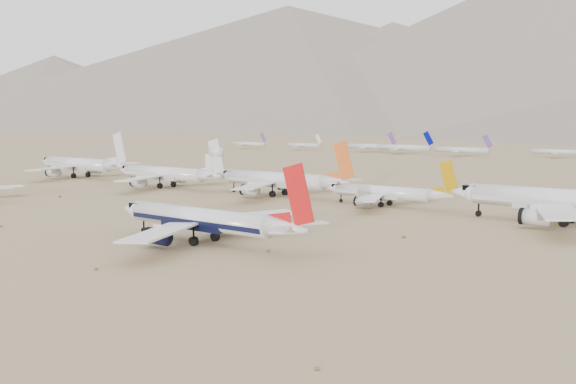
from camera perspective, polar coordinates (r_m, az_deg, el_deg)
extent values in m
plane|color=#937755|center=(139.40, -9.98, -4.12)|extent=(7000.00, 7000.00, 0.00)
cylinder|color=white|center=(133.72, -7.93, -2.33)|extent=(37.31, 4.41, 4.41)
cube|color=black|center=(133.81, -7.92, -2.56)|extent=(36.57, 4.48, 0.99)
sphere|color=white|center=(147.51, -13.01, -1.61)|extent=(4.41, 4.41, 4.41)
cube|color=black|center=(147.86, -13.18, -1.12)|extent=(3.09, 2.87, 1.10)
cone|color=white|center=(118.48, -0.08, -3.24)|extent=(9.33, 4.41, 4.41)
cube|color=white|center=(123.01, -11.34, -3.53)|extent=(14.41, 22.71, 0.69)
cube|color=white|center=(113.95, -0.69, -3.35)|extent=(5.92, 7.74, 0.26)
cylinder|color=black|center=(129.57, -11.45, -3.92)|extent=(5.18, 3.18, 3.18)
cube|color=white|center=(141.29, -3.30, -2.12)|extent=(14.41, 22.71, 0.69)
cube|color=white|center=(120.70, 1.85, -2.80)|extent=(5.92, 7.74, 0.26)
cylinder|color=black|center=(142.04, -5.85, -2.91)|extent=(5.18, 3.18, 3.18)
cube|color=red|center=(116.00, 0.93, -0.24)|extent=(7.07, 0.35, 11.65)
cylinder|color=black|center=(147.34, -12.69, -3.35)|extent=(1.32, 0.55, 1.32)
cylinder|color=black|center=(131.21, -8.39, -4.34)|extent=(1.85, 1.10, 1.85)
cylinder|color=black|center=(135.48, -6.50, -3.97)|extent=(1.85, 1.10, 1.85)
cube|color=white|center=(213.44, -23.92, 0.29)|extent=(4.38, 5.73, 0.20)
cylinder|color=white|center=(168.92, 23.11, -0.61)|extent=(43.62, 5.29, 5.29)
cube|color=silver|center=(169.00, 23.10, -0.84)|extent=(42.75, 5.37, 1.19)
sphere|color=white|center=(175.59, 16.22, -0.10)|extent=(5.29, 5.29, 5.29)
cube|color=black|center=(175.73, 16.00, 0.39)|extent=(3.70, 3.44, 1.32)
cube|color=white|center=(153.43, 22.86, -1.62)|extent=(16.85, 26.55, 0.82)
cylinder|color=silver|center=(159.66, 21.24, -2.12)|extent=(6.06, 3.81, 3.81)
cylinder|color=silver|center=(180.29, 23.19, -1.26)|extent=(6.06, 3.81, 3.81)
cylinder|color=black|center=(175.78, 16.57, -1.84)|extent=(1.59, 0.66, 1.59)
cylinder|color=black|center=(165.57, 23.32, -2.49)|extent=(2.22, 1.32, 2.22)
cylinder|color=black|center=(172.68, 23.94, -2.17)|extent=(2.22, 1.32, 2.22)
cylinder|color=white|center=(190.13, 8.33, 0.01)|extent=(30.19, 3.67, 3.67)
cube|color=silver|center=(190.18, 8.32, -0.13)|extent=(29.59, 3.72, 0.83)
sphere|color=white|center=(197.91, 4.52, 0.31)|extent=(3.67, 3.67, 3.67)
cube|color=black|center=(198.11, 4.39, 0.61)|extent=(2.57, 2.39, 0.92)
cone|color=white|center=(181.75, 13.46, -0.31)|extent=(7.55, 3.67, 3.67)
cube|color=white|center=(179.88, 7.30, -0.54)|extent=(11.66, 18.38, 0.57)
cube|color=white|center=(177.94, 13.43, -0.30)|extent=(4.79, 6.27, 0.22)
cylinder|color=silver|center=(184.82, 6.72, -0.87)|extent=(4.19, 2.64, 2.64)
cube|color=white|center=(198.42, 10.42, 0.05)|extent=(11.66, 18.38, 0.57)
cube|color=white|center=(184.28, 14.32, -0.10)|extent=(4.79, 6.27, 0.22)
cylinder|color=silver|center=(197.69, 8.96, -0.42)|extent=(4.19, 2.64, 2.64)
cube|color=#CA9508|center=(180.38, 14.11, 1.29)|extent=(5.72, 0.29, 9.43)
cylinder|color=black|center=(197.84, 4.73, -0.76)|extent=(1.10, 0.46, 1.10)
cylinder|color=black|center=(187.71, 8.26, -1.13)|extent=(1.54, 0.92, 1.54)
cylinder|color=black|center=(192.17, 9.01, -0.97)|extent=(1.54, 0.92, 1.54)
cylinder|color=white|center=(213.71, -1.18, 1.15)|extent=(39.49, 4.83, 4.83)
cube|color=silver|center=(213.77, -1.18, 0.98)|extent=(38.70, 4.90, 1.09)
sphere|color=white|center=(226.57, -5.07, 1.42)|extent=(4.83, 4.83, 4.83)
cube|color=black|center=(226.95, -5.21, 1.77)|extent=(3.38, 3.14, 1.21)
cone|color=white|center=(199.33, 4.30, 0.85)|extent=(9.87, 4.83, 4.83)
cube|color=white|center=(201.19, -2.99, 0.56)|extent=(15.25, 24.03, 0.74)
cube|color=white|center=(194.43, 4.03, 0.89)|extent=(6.27, 8.20, 0.29)
cylinder|color=silver|center=(207.96, -3.34, 0.15)|extent=(5.48, 3.48, 3.48)
cube|color=white|center=(222.96, 1.68, 1.15)|extent=(15.25, 24.03, 0.74)
cube|color=white|center=(202.06, 5.46, 1.08)|extent=(6.27, 8.20, 0.29)
cylinder|color=silver|center=(223.00, -0.04, 0.59)|extent=(5.48, 3.48, 3.48)
cube|color=orange|center=(197.29, 4.98, 2.78)|extent=(7.48, 0.39, 12.33)
cylinder|color=black|center=(226.24, -4.83, 0.19)|extent=(1.45, 0.60, 1.45)
cylinder|color=black|center=(210.54, -1.40, -0.18)|extent=(2.03, 1.21, 2.03)
cylinder|color=black|center=(215.79, -0.27, -0.01)|extent=(2.03, 1.21, 2.03)
cylinder|color=white|center=(243.91, -11.01, 1.67)|extent=(39.65, 4.75, 4.75)
cube|color=silver|center=(243.96, -11.00, 1.53)|extent=(38.85, 4.82, 1.07)
sphere|color=white|center=(259.10, -13.91, 1.87)|extent=(4.75, 4.75, 4.75)
cube|color=black|center=(259.56, -14.01, 2.17)|extent=(3.32, 3.09, 1.19)
cone|color=white|center=(226.11, -6.90, 1.46)|extent=(9.91, 4.75, 4.75)
cube|color=white|center=(232.69, -13.08, 1.19)|extent=(15.31, 24.13, 0.74)
cube|color=white|center=(221.48, -7.38, 1.50)|extent=(6.29, 8.23, 0.28)
cylinder|color=silver|center=(239.57, -13.09, 0.82)|extent=(5.51, 3.42, 3.42)
cube|color=white|center=(251.16, -8.15, 1.67)|extent=(15.31, 24.13, 0.74)
cube|color=white|center=(227.99, -5.75, 1.67)|extent=(6.29, 8.23, 0.28)
cylinder|color=silver|center=(252.31, -9.66, 1.17)|extent=(5.51, 3.42, 3.42)
cube|color=white|center=(223.70, -6.42, 3.17)|extent=(7.51, 0.38, 12.38)
cylinder|color=white|center=(223.42, -6.38, 3.56)|extent=(4.96, 3.08, 3.08)
cylinder|color=black|center=(258.58, -13.71, 0.81)|extent=(1.42, 0.59, 1.42)
cylinder|color=black|center=(240.91, -11.32, 0.54)|extent=(1.99, 1.19, 1.99)
cylinder|color=black|center=(245.29, -10.15, 0.67)|extent=(1.99, 1.19, 1.99)
cylinder|color=white|center=(296.16, -18.16, 2.40)|extent=(42.41, 5.21, 5.21)
cube|color=silver|center=(296.20, -18.16, 2.27)|extent=(41.56, 5.29, 1.17)
sphere|color=white|center=(313.90, -20.34, 2.53)|extent=(5.21, 5.21, 5.21)
cube|color=black|center=(314.48, -20.43, 2.79)|extent=(3.65, 3.39, 1.30)
cone|color=white|center=(274.88, -15.09, 2.29)|extent=(10.60, 5.21, 5.21)
cube|color=white|center=(285.33, -20.27, 1.99)|extent=(16.38, 25.81, 0.80)
cube|color=white|center=(270.25, -15.65, 2.34)|extent=(6.73, 8.80, 0.31)
cylinder|color=silver|center=(292.62, -20.10, 1.64)|extent=(5.89, 3.75, 3.75)
cube|color=white|center=(302.23, -15.46, 2.39)|extent=(16.38, 25.81, 0.80)
cube|color=white|center=(276.20, -14.02, 2.47)|extent=(6.73, 8.80, 0.31)
cylinder|color=silver|center=(304.31, -16.75, 1.93)|extent=(5.89, 3.75, 3.75)
cube|color=white|center=(272.13, -14.76, 3.81)|extent=(8.04, 0.42, 13.24)
cylinder|color=black|center=(313.17, -20.18, 1.57)|extent=(1.56, 0.65, 1.56)
cylinder|color=black|center=(293.03, -18.52, 1.38)|extent=(2.19, 1.30, 2.19)
cylinder|color=black|center=(297.13, -17.36, 1.49)|extent=(2.19, 1.30, 2.19)
cylinder|color=silver|center=(560.00, -3.54, 4.29)|extent=(35.49, 3.51, 3.51)
cube|color=#633B92|center=(548.95, -2.23, 4.87)|extent=(7.07, 0.35, 8.90)
cube|color=silver|center=(553.15, -4.17, 4.20)|extent=(9.35, 16.34, 0.35)
cube|color=silver|center=(566.96, -2.93, 4.27)|extent=(9.35, 16.34, 0.35)
cylinder|color=silver|center=(536.17, 1.35, 4.19)|extent=(33.05, 3.27, 3.27)
cube|color=white|center=(526.92, 2.72, 4.75)|extent=(6.58, 0.33, 8.29)
cube|color=silver|center=(529.33, 0.80, 4.11)|extent=(8.71, 15.22, 0.33)
cube|color=silver|center=(543.10, 1.89, 4.17)|extent=(8.71, 15.22, 0.33)
cylinder|color=silver|center=(508.43, 7.35, 4.05)|extent=(39.78, 3.93, 3.93)
cube|color=#633B92|center=(499.00, 9.22, 4.74)|extent=(7.92, 0.39, 9.98)
cube|color=silver|center=(499.61, 6.75, 3.95)|extent=(10.48, 18.31, 0.39)
cube|color=silver|center=(517.36, 7.93, 4.02)|extent=(10.48, 18.31, 0.39)
cylinder|color=silver|center=(486.69, 10.19, 3.92)|extent=(43.03, 4.25, 4.25)
cube|color=#01067C|center=(477.42, 12.37, 4.68)|extent=(8.57, 0.43, 10.79)
cube|color=silver|center=(476.88, 9.57, 3.80)|extent=(11.34, 19.81, 0.43)
cube|color=silver|center=(496.61, 10.79, 3.88)|extent=(11.34, 19.81, 0.43)
cylinder|color=silver|center=(462.23, 15.18, 3.63)|extent=(38.31, 3.79, 3.79)
cube|color=#633B92|center=(455.38, 17.31, 4.33)|extent=(7.63, 0.38, 9.61)
cube|color=silver|center=(453.12, 14.70, 3.52)|extent=(10.09, 17.64, 0.38)
cube|color=silver|center=(471.42, 15.64, 3.60)|extent=(10.09, 17.64, 0.38)
cylinder|color=silver|center=(463.24, 22.81, 3.32)|extent=(32.14, 3.18, 3.18)
cube|color=silver|center=(455.23, 22.53, 3.23)|extent=(8.47, 14.80, 0.32)
cube|color=silver|center=(471.29, 23.07, 3.30)|extent=(8.47, 14.80, 0.32)
cone|color=slate|center=(3206.56, -20.00, 8.50)|extent=(2048.00, 2048.00, 320.00)
cone|color=slate|center=(2572.14, -13.60, 8.63)|extent=(1456.00, 1456.00, 260.00)
cone|color=slate|center=(2298.25, -0.03, 11.08)|extent=(3024.00, 3024.00, 420.00)
cone|color=slate|center=(1886.15, 9.20, 10.18)|extent=(1800.00, 1800.00, 300.00)
cone|color=slate|center=(1996.80, -15.77, 7.23)|extent=(1080.00, 1080.00, 120.00)
cone|color=slate|center=(1436.65, 3.81, 7.34)|extent=(855.00, 855.00, 95.00)
ellipsoid|color=brown|center=(223.01, -19.62, -0.35)|extent=(1.12, 1.12, 0.62)
ellipsoid|color=brown|center=(166.75, -24.14, -2.77)|extent=(0.84, 0.84, 0.46)
ellipsoid|color=brown|center=(171.40, -13.28, -2.12)|extent=(0.98, 0.98, 0.54)
ellipsoid|color=brown|center=(114.16, -16.69, -6.55)|extent=(0.70, 0.70, 0.39)
ellipsoid|color=brown|center=(123.92, -1.78, -5.24)|extent=(0.84, 0.84, 0.46)
ellipsoid|color=brown|center=(140.61, 10.24, -3.91)|extent=(0.98, 0.98, 0.54)
ellipsoid|color=brown|center=(67.78, 2.59, -15.39)|extent=(0.56, 0.56, 0.31)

